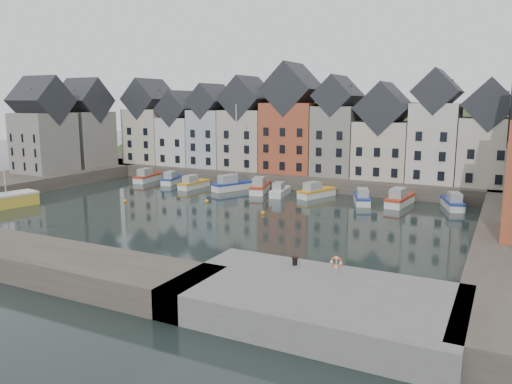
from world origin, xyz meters
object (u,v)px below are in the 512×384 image
Objects in this scene: boat_d at (232,185)px; life_ring_post at (336,263)px; boat_a at (147,177)px; mooring_bollard at (295,261)px.

life_ring_post is (28.09, -35.04, 1.99)m from boat_d.
boat_a is 17.20m from boat_d.
life_ring_post reaches higher than boat_a.
boat_a is 5.26× the size of life_ring_post.
life_ring_post is at bearing -27.31° from boat_d.
boat_d reaches higher than mooring_bollard.
boat_d reaches higher than boat_a.
mooring_bollard is at bearing -47.16° from boat_a.
mooring_bollard reaches higher than boat_a.
boat_a is at bearing 140.02° from mooring_bollard.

